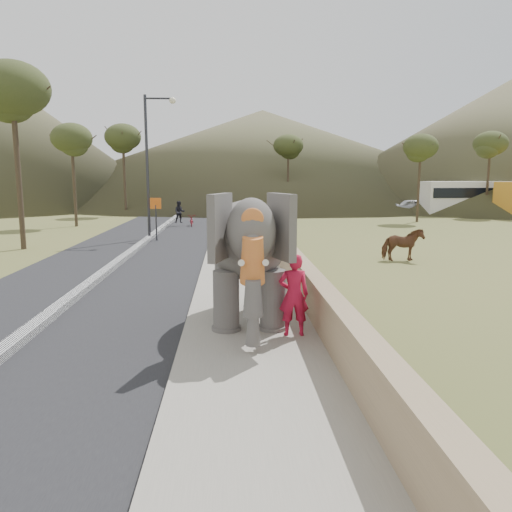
{
  "coord_description": "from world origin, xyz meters",
  "views": [
    {
      "loc": [
        -0.43,
        -12.14,
        3.6
      ],
      "look_at": [
        0.2,
        -0.36,
        1.7
      ],
      "focal_mm": 35.0,
      "sensor_mm": 36.0,
      "label": 1
    }
  ],
  "objects_px": {
    "elephant_and_man": "(248,257)",
    "lamppost": "(152,153)",
    "motorcyclist": "(186,216)",
    "cow": "(402,245)"
  },
  "relations": [
    {
      "from": "cow",
      "to": "motorcyclist",
      "type": "bearing_deg",
      "value": 32.75
    },
    {
      "from": "lamppost",
      "to": "elephant_and_man",
      "type": "distance_m",
      "value": 17.7
    },
    {
      "from": "lamppost",
      "to": "motorcyclist",
      "type": "xyz_separation_m",
      "value": [
        1.13,
        7.48,
        -4.16
      ]
    },
    {
      "from": "cow",
      "to": "elephant_and_man",
      "type": "height_order",
      "value": "elephant_and_man"
    },
    {
      "from": "lamppost",
      "to": "motorcyclist",
      "type": "relative_size",
      "value": 4.4
    },
    {
      "from": "lamppost",
      "to": "elephant_and_man",
      "type": "bearing_deg",
      "value": -74.31
    },
    {
      "from": "lamppost",
      "to": "motorcyclist",
      "type": "distance_m",
      "value": 8.63
    },
    {
      "from": "lamppost",
      "to": "cow",
      "type": "distance_m",
      "value": 14.68
    },
    {
      "from": "cow",
      "to": "motorcyclist",
      "type": "xyz_separation_m",
      "value": [
        -10.48,
        15.45,
        0.01
      ]
    },
    {
      "from": "elephant_and_man",
      "to": "lamppost",
      "type": "bearing_deg",
      "value": 105.69
    }
  ]
}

